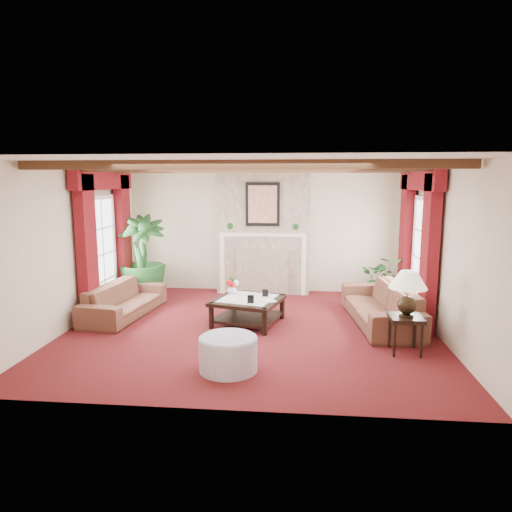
# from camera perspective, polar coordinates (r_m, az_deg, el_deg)

# --- Properties ---
(floor) EXTENTS (6.00, 6.00, 0.00)m
(floor) POSITION_cam_1_polar(r_m,az_deg,el_deg) (7.70, -0.61, -9.06)
(floor) COLOR #4B0F0D
(floor) RESTS_ON ground
(ceiling) EXTENTS (6.00, 6.00, 0.00)m
(ceiling) POSITION_cam_1_polar(r_m,az_deg,el_deg) (7.31, -0.65, 11.45)
(ceiling) COLOR white
(ceiling) RESTS_ON floor
(back_wall) EXTENTS (6.00, 0.02, 2.70)m
(back_wall) POSITION_cam_1_polar(r_m,az_deg,el_deg) (10.10, 1.02, 3.21)
(back_wall) COLOR beige
(back_wall) RESTS_ON ground
(left_wall) EXTENTS (0.02, 5.50, 2.70)m
(left_wall) POSITION_cam_1_polar(r_m,az_deg,el_deg) (8.26, -21.81, 1.15)
(left_wall) COLOR beige
(left_wall) RESTS_ON ground
(right_wall) EXTENTS (0.02, 5.50, 2.70)m
(right_wall) POSITION_cam_1_polar(r_m,az_deg,el_deg) (7.68, 22.25, 0.55)
(right_wall) COLOR beige
(right_wall) RESTS_ON ground
(ceiling_beams) EXTENTS (6.00, 3.00, 0.12)m
(ceiling_beams) POSITION_cam_1_polar(r_m,az_deg,el_deg) (7.31, -0.64, 10.98)
(ceiling_beams) COLOR #3B2212
(ceiling_beams) RESTS_ON ceiling
(fireplace) EXTENTS (2.00, 0.52, 2.70)m
(fireplace) POSITION_cam_1_polar(r_m,az_deg,el_deg) (9.85, 0.95, 10.92)
(fireplace) COLOR tan
(fireplace) RESTS_ON ground
(french_door_left) EXTENTS (0.10, 1.10, 2.16)m
(french_door_left) POSITION_cam_1_polar(r_m,az_deg,el_deg) (9.08, -19.06, 6.94)
(french_door_left) COLOR white
(french_door_left) RESTS_ON ground
(french_door_right) EXTENTS (0.10, 1.10, 2.16)m
(french_door_right) POSITION_cam_1_polar(r_m,az_deg,el_deg) (8.56, 20.46, 6.75)
(french_door_right) COLOR white
(french_door_right) RESTS_ON ground
(curtains_left) EXTENTS (0.20, 2.40, 2.55)m
(curtains_left) POSITION_cam_1_polar(r_m,az_deg,el_deg) (9.03, -18.56, 9.63)
(curtains_left) COLOR #560B0E
(curtains_left) RESTS_ON ground
(curtains_right) EXTENTS (0.20, 2.40, 2.55)m
(curtains_right) POSITION_cam_1_polar(r_m,az_deg,el_deg) (8.53, 19.90, 9.60)
(curtains_right) COLOR #560B0E
(curtains_right) RESTS_ON ground
(sofa_left) EXTENTS (2.15, 1.06, 0.79)m
(sofa_left) POSITION_cam_1_polar(r_m,az_deg,el_deg) (8.66, -16.17, -4.64)
(sofa_left) COLOR #3C1017
(sofa_left) RESTS_ON ground
(sofa_right) EXTENTS (2.42, 1.15, 0.89)m
(sofa_right) POSITION_cam_1_polar(r_m,az_deg,el_deg) (8.13, 15.31, -5.13)
(sofa_right) COLOR #3C1017
(sofa_right) RESTS_ON ground
(potted_palm) EXTENTS (2.21, 2.43, 0.97)m
(potted_palm) POSITION_cam_1_polar(r_m,az_deg,el_deg) (9.83, -14.01, -2.34)
(potted_palm) COLOR black
(potted_palm) RESTS_ON ground
(small_plant) EXTENTS (1.14, 1.20, 0.74)m
(small_plant) POSITION_cam_1_polar(r_m,az_deg,el_deg) (9.63, 15.56, -3.35)
(small_plant) COLOR black
(small_plant) RESTS_ON ground
(coffee_table) EXTENTS (1.32, 1.32, 0.44)m
(coffee_table) POSITION_cam_1_polar(r_m,az_deg,el_deg) (7.91, -1.02, -6.89)
(coffee_table) COLOR black
(coffee_table) RESTS_ON ground
(side_table) EXTENTS (0.55, 0.55, 0.54)m
(side_table) POSITION_cam_1_polar(r_m,az_deg,el_deg) (6.94, 18.15, -9.28)
(side_table) COLOR black
(side_table) RESTS_ON ground
(ottoman) EXTENTS (0.76, 0.76, 0.44)m
(ottoman) POSITION_cam_1_polar(r_m,az_deg,el_deg) (6.05, -3.48, -12.12)
(ottoman) COLOR #9E95A9
(ottoman) RESTS_ON ground
(table_lamp) EXTENTS (0.53, 0.53, 0.67)m
(table_lamp) POSITION_cam_1_polar(r_m,az_deg,el_deg) (6.78, 18.41, -4.42)
(table_lamp) COLOR black
(table_lamp) RESTS_ON side_table
(flower_vase) EXTENTS (0.25, 0.26, 0.18)m
(flower_vase) POSITION_cam_1_polar(r_m,az_deg,el_deg) (8.13, -2.99, -4.20)
(flower_vase) COLOR silver
(flower_vase) RESTS_ON coffee_table
(book) EXTENTS (0.21, 0.16, 0.27)m
(book) POSITION_cam_1_polar(r_m,az_deg,el_deg) (7.61, 0.94, -4.79)
(book) COLOR black
(book) RESTS_ON coffee_table
(photo_frame_a) EXTENTS (0.11, 0.04, 0.15)m
(photo_frame_a) POSITION_cam_1_polar(r_m,az_deg,el_deg) (7.51, -0.68, -5.45)
(photo_frame_a) COLOR black
(photo_frame_a) RESTS_ON coffee_table
(photo_frame_b) EXTENTS (0.11, 0.04, 0.14)m
(photo_frame_b) POSITION_cam_1_polar(r_m,az_deg,el_deg) (7.93, 1.16, -4.68)
(photo_frame_b) COLOR black
(photo_frame_b) RESTS_ON coffee_table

